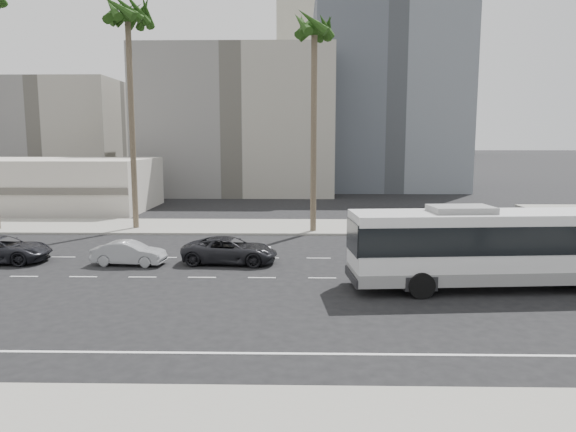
{
  "coord_description": "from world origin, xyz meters",
  "views": [
    {
      "loc": [
        -4.18,
        -25.76,
        6.81
      ],
      "look_at": [
        -4.78,
        4.0,
        2.56
      ],
      "focal_mm": 33.15,
      "sensor_mm": 36.0,
      "label": 1
    }
  ],
  "objects_px": {
    "car_a": "(230,250)",
    "palm_mid": "(128,20)",
    "car_b": "(129,253)",
    "palm_near": "(314,33)",
    "city_bus": "(496,245)",
    "car_c": "(2,249)"
  },
  "relations": [
    {
      "from": "car_b",
      "to": "palm_near",
      "type": "relative_size",
      "value": 0.25
    },
    {
      "from": "car_a",
      "to": "palm_mid",
      "type": "height_order",
      "value": "palm_mid"
    },
    {
      "from": "palm_near",
      "to": "car_c",
      "type": "bearing_deg",
      "value": -150.36
    },
    {
      "from": "car_b",
      "to": "palm_near",
      "type": "bearing_deg",
      "value": -39.46
    },
    {
      "from": "city_bus",
      "to": "car_a",
      "type": "xyz_separation_m",
      "value": [
        -12.94,
        4.77,
        -1.29
      ]
    },
    {
      "from": "car_a",
      "to": "car_c",
      "type": "distance_m",
      "value": 12.84
    },
    {
      "from": "car_b",
      "to": "palm_mid",
      "type": "height_order",
      "value": "palm_mid"
    },
    {
      "from": "city_bus",
      "to": "car_b",
      "type": "xyz_separation_m",
      "value": [
        -18.44,
        4.25,
        -1.37
      ]
    },
    {
      "from": "palm_near",
      "to": "car_b",
      "type": "bearing_deg",
      "value": -134.65
    },
    {
      "from": "car_b",
      "to": "palm_mid",
      "type": "bearing_deg",
      "value": 20.51
    },
    {
      "from": "city_bus",
      "to": "palm_mid",
      "type": "distance_m",
      "value": 30.06
    },
    {
      "from": "city_bus",
      "to": "car_c",
      "type": "relative_size",
      "value": 2.56
    },
    {
      "from": "car_c",
      "to": "city_bus",
      "type": "bearing_deg",
      "value": -100.93
    },
    {
      "from": "car_a",
      "to": "palm_mid",
      "type": "relative_size",
      "value": 0.3
    },
    {
      "from": "car_a",
      "to": "car_b",
      "type": "xyz_separation_m",
      "value": [
        -5.5,
        -0.52,
        -0.08
      ]
    },
    {
      "from": "car_b",
      "to": "palm_mid",
      "type": "xyz_separation_m",
      "value": [
        -3.2,
        11.66,
        14.89
      ]
    },
    {
      "from": "city_bus",
      "to": "car_b",
      "type": "bearing_deg",
      "value": 162.28
    },
    {
      "from": "city_bus",
      "to": "car_c",
      "type": "bearing_deg",
      "value": 164.96
    },
    {
      "from": "car_a",
      "to": "car_b",
      "type": "bearing_deg",
      "value": 99.41
    },
    {
      "from": "car_b",
      "to": "car_c",
      "type": "relative_size",
      "value": 0.75
    },
    {
      "from": "car_b",
      "to": "car_c",
      "type": "bearing_deg",
      "value": 91.79
    },
    {
      "from": "car_a",
      "to": "palm_near",
      "type": "distance_m",
      "value": 17.6
    }
  ]
}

